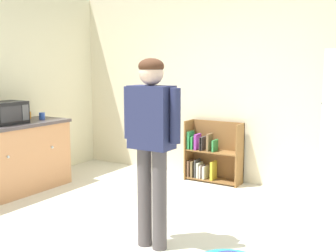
{
  "coord_description": "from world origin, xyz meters",
  "views": [
    {
      "loc": [
        2.25,
        -3.13,
        1.63
      ],
      "look_at": [
        -0.02,
        0.57,
        1.0
      ],
      "focal_mm": 44.91,
      "sensor_mm": 36.0,
      "label": 1
    }
  ],
  "objects_px": {
    "standing_person": "(152,135)",
    "orange_cup": "(28,115)",
    "green_glass_bottle": "(26,113)",
    "blue_cup": "(42,116)",
    "bookshelf": "(210,155)",
    "microwave": "(5,113)"
  },
  "relations": [
    {
      "from": "standing_person",
      "to": "orange_cup",
      "type": "relative_size",
      "value": 17.8
    },
    {
      "from": "standing_person",
      "to": "green_glass_bottle",
      "type": "distance_m",
      "value": 2.57
    },
    {
      "from": "green_glass_bottle",
      "to": "blue_cup",
      "type": "xyz_separation_m",
      "value": [
        0.07,
        0.2,
        -0.05
      ]
    },
    {
      "from": "standing_person",
      "to": "blue_cup",
      "type": "height_order",
      "value": "standing_person"
    },
    {
      "from": "bookshelf",
      "to": "orange_cup",
      "type": "relative_size",
      "value": 8.95
    },
    {
      "from": "blue_cup",
      "to": "orange_cup",
      "type": "xyz_separation_m",
      "value": [
        -0.25,
        -0.03,
        0.0
      ]
    },
    {
      "from": "bookshelf",
      "to": "blue_cup",
      "type": "bearing_deg",
      "value": -144.34
    },
    {
      "from": "bookshelf",
      "to": "blue_cup",
      "type": "height_order",
      "value": "blue_cup"
    },
    {
      "from": "standing_person",
      "to": "blue_cup",
      "type": "xyz_separation_m",
      "value": [
        -2.4,
        0.92,
        -0.08
      ]
    },
    {
      "from": "standing_person",
      "to": "orange_cup",
      "type": "height_order",
      "value": "standing_person"
    },
    {
      "from": "bookshelf",
      "to": "standing_person",
      "type": "xyz_separation_m",
      "value": [
        0.51,
        -2.27,
        0.66
      ]
    },
    {
      "from": "standing_person",
      "to": "microwave",
      "type": "distance_m",
      "value": 2.48
    },
    {
      "from": "orange_cup",
      "to": "standing_person",
      "type": "bearing_deg",
      "value": -18.6
    },
    {
      "from": "bookshelf",
      "to": "orange_cup",
      "type": "xyz_separation_m",
      "value": [
        -2.13,
        -1.38,
        0.58
      ]
    },
    {
      "from": "microwave",
      "to": "blue_cup",
      "type": "relative_size",
      "value": 5.05
    },
    {
      "from": "blue_cup",
      "to": "standing_person",
      "type": "bearing_deg",
      "value": -20.9
    },
    {
      "from": "microwave",
      "to": "blue_cup",
      "type": "xyz_separation_m",
      "value": [
        0.06,
        0.54,
        -0.09
      ]
    },
    {
      "from": "bookshelf",
      "to": "standing_person",
      "type": "relative_size",
      "value": 0.5
    },
    {
      "from": "green_glass_bottle",
      "to": "orange_cup",
      "type": "relative_size",
      "value": 2.59
    },
    {
      "from": "blue_cup",
      "to": "microwave",
      "type": "bearing_deg",
      "value": -95.88
    },
    {
      "from": "green_glass_bottle",
      "to": "orange_cup",
      "type": "bearing_deg",
      "value": 135.49
    },
    {
      "from": "standing_person",
      "to": "green_glass_bottle",
      "type": "height_order",
      "value": "standing_person"
    }
  ]
}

